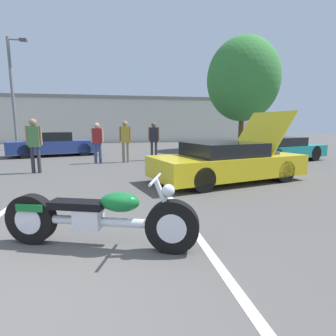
{
  "coord_description": "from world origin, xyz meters",
  "views": [
    {
      "loc": [
        0.97,
        -2.37,
        1.64
      ],
      "look_at": [
        1.91,
        2.66,
        0.8
      ],
      "focal_mm": 28.0,
      "sensor_mm": 36.0,
      "label": 1
    }
  ],
  "objects_px": {
    "show_car_hood_open": "(228,162)",
    "motorcycle": "(98,218)",
    "tree_background": "(243,80)",
    "spectator_midground": "(125,138)",
    "spectator_by_show_car": "(154,138)",
    "parked_car_mid_row": "(54,144)",
    "parked_car_right_row": "(281,149)",
    "spectator_far_lot": "(97,139)",
    "spectator_near_motorcycle": "(34,141)",
    "light_pole": "(14,89)"
  },
  "relations": [
    {
      "from": "parked_car_mid_row",
      "to": "light_pole",
      "type": "bearing_deg",
      "value": 114.86
    },
    {
      "from": "light_pole",
      "to": "parked_car_mid_row",
      "type": "distance_m",
      "value": 5.84
    },
    {
      "from": "spectator_far_lot",
      "to": "spectator_midground",
      "type": "bearing_deg",
      "value": 6.68
    },
    {
      "from": "show_car_hood_open",
      "to": "spectator_far_lot",
      "type": "relative_size",
      "value": 2.76
    },
    {
      "from": "parked_car_mid_row",
      "to": "spectator_by_show_car",
      "type": "xyz_separation_m",
      "value": [
        5.07,
        -2.85,
        0.45
      ]
    },
    {
      "from": "motorcycle",
      "to": "show_car_hood_open",
      "type": "relative_size",
      "value": 0.54
    },
    {
      "from": "show_car_hood_open",
      "to": "spectator_far_lot",
      "type": "distance_m",
      "value": 6.04
    },
    {
      "from": "parked_car_right_row",
      "to": "spectator_midground",
      "type": "xyz_separation_m",
      "value": [
        -7.12,
        0.78,
        0.55
      ]
    },
    {
      "from": "motorcycle",
      "to": "spectator_by_show_car",
      "type": "bearing_deg",
      "value": 96.28
    },
    {
      "from": "tree_background",
      "to": "spectator_far_lot",
      "type": "bearing_deg",
      "value": -151.85
    },
    {
      "from": "motorcycle",
      "to": "show_car_hood_open",
      "type": "bearing_deg",
      "value": 65.86
    },
    {
      "from": "parked_car_right_row",
      "to": "parked_car_mid_row",
      "type": "height_order",
      "value": "parked_car_mid_row"
    },
    {
      "from": "spectator_by_show_car",
      "to": "spectator_far_lot",
      "type": "bearing_deg",
      "value": -166.64
    },
    {
      "from": "tree_background",
      "to": "spectator_midground",
      "type": "distance_m",
      "value": 9.65
    },
    {
      "from": "parked_car_right_row",
      "to": "show_car_hood_open",
      "type": "bearing_deg",
      "value": -155.56
    },
    {
      "from": "light_pole",
      "to": "motorcycle",
      "type": "height_order",
      "value": "light_pole"
    },
    {
      "from": "parked_car_right_row",
      "to": "motorcycle",
      "type": "bearing_deg",
      "value": -152.99
    },
    {
      "from": "parked_car_mid_row",
      "to": "motorcycle",
      "type": "bearing_deg",
      "value": -89.46
    },
    {
      "from": "spectator_midground",
      "to": "show_car_hood_open",
      "type": "bearing_deg",
      "value": -57.95
    },
    {
      "from": "tree_background",
      "to": "spectator_midground",
      "type": "height_order",
      "value": "tree_background"
    },
    {
      "from": "light_pole",
      "to": "parked_car_right_row",
      "type": "height_order",
      "value": "light_pole"
    },
    {
      "from": "show_car_hood_open",
      "to": "tree_background",
      "type": "bearing_deg",
      "value": 47.74
    },
    {
      "from": "show_car_hood_open",
      "to": "parked_car_right_row",
      "type": "height_order",
      "value": "show_car_hood_open"
    },
    {
      "from": "parked_car_right_row",
      "to": "parked_car_mid_row",
      "type": "xyz_separation_m",
      "value": [
        -10.86,
        4.09,
        0.07
      ]
    },
    {
      "from": "tree_background",
      "to": "motorcycle",
      "type": "bearing_deg",
      "value": -122.65
    },
    {
      "from": "parked_car_mid_row",
      "to": "spectator_midground",
      "type": "height_order",
      "value": "spectator_midground"
    },
    {
      "from": "parked_car_mid_row",
      "to": "spectator_by_show_car",
      "type": "height_order",
      "value": "spectator_by_show_car"
    },
    {
      "from": "spectator_by_show_car",
      "to": "parked_car_mid_row",
      "type": "bearing_deg",
      "value": 150.68
    },
    {
      "from": "spectator_midground",
      "to": "spectator_far_lot",
      "type": "distance_m",
      "value": 1.2
    },
    {
      "from": "light_pole",
      "to": "spectator_midground",
      "type": "bearing_deg",
      "value": -45.91
    },
    {
      "from": "parked_car_mid_row",
      "to": "spectator_midground",
      "type": "distance_m",
      "value": 5.02
    },
    {
      "from": "tree_background",
      "to": "spectator_by_show_car",
      "type": "height_order",
      "value": "tree_background"
    },
    {
      "from": "show_car_hood_open",
      "to": "motorcycle",
      "type": "bearing_deg",
      "value": -147.18
    },
    {
      "from": "light_pole",
      "to": "parked_car_right_row",
      "type": "distance_m",
      "value": 16.31
    },
    {
      "from": "tree_background",
      "to": "parked_car_mid_row",
      "type": "distance_m",
      "value": 12.19
    },
    {
      "from": "show_car_hood_open",
      "to": "spectator_near_motorcycle",
      "type": "distance_m",
      "value": 6.5
    },
    {
      "from": "tree_background",
      "to": "spectator_near_motorcycle",
      "type": "relative_size",
      "value": 3.88
    },
    {
      "from": "spectator_near_motorcycle",
      "to": "parked_car_mid_row",
      "type": "bearing_deg",
      "value": 96.47
    },
    {
      "from": "light_pole",
      "to": "motorcycle",
      "type": "xyz_separation_m",
      "value": [
        6.23,
        -15.34,
        -3.49
      ]
    },
    {
      "from": "tree_background",
      "to": "show_car_hood_open",
      "type": "relative_size",
      "value": 1.5
    },
    {
      "from": "spectator_by_show_car",
      "to": "show_car_hood_open",
      "type": "bearing_deg",
      "value": -73.07
    },
    {
      "from": "tree_background",
      "to": "parked_car_right_row",
      "type": "distance_m",
      "value": 6.76
    },
    {
      "from": "tree_background",
      "to": "spectator_near_motorcycle",
      "type": "bearing_deg",
      "value": -148.05
    },
    {
      "from": "spectator_by_show_car",
      "to": "spectator_far_lot",
      "type": "xyz_separation_m",
      "value": [
        -2.53,
        -0.6,
        -0.02
      ]
    },
    {
      "from": "light_pole",
      "to": "show_car_hood_open",
      "type": "bearing_deg",
      "value": -50.19
    },
    {
      "from": "tree_background",
      "to": "parked_car_mid_row",
      "type": "xyz_separation_m",
      "value": [
        -11.46,
        -1.32,
        -3.94
      ]
    },
    {
      "from": "light_pole",
      "to": "parked_car_mid_row",
      "type": "relative_size",
      "value": 1.46
    },
    {
      "from": "parked_car_mid_row",
      "to": "spectator_near_motorcycle",
      "type": "xyz_separation_m",
      "value": [
        0.62,
        -5.44,
        0.51
      ]
    },
    {
      "from": "parked_car_right_row",
      "to": "spectator_far_lot",
      "type": "bearing_deg",
      "value": 158.19
    },
    {
      "from": "spectator_near_motorcycle",
      "to": "light_pole",
      "type": "bearing_deg",
      "value": 111.91
    }
  ]
}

